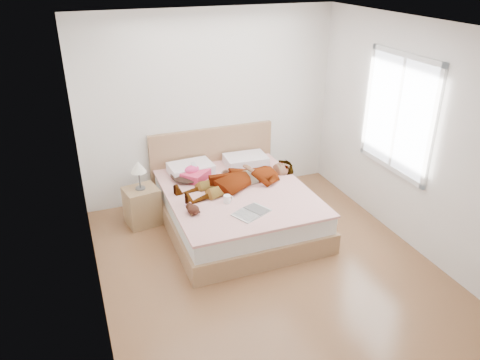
{
  "coord_description": "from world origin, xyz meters",
  "views": [
    {
      "loc": [
        -1.84,
        -3.95,
        3.18
      ],
      "look_at": [
        0.0,
        0.85,
        0.7
      ],
      "focal_mm": 35.0,
      "sensor_mm": 36.0,
      "label": 1
    }
  ],
  "objects_px": {
    "phone": "(194,165)",
    "magazine": "(252,213)",
    "towel": "(195,174)",
    "coffee_mug": "(227,199)",
    "nightstand": "(142,203)",
    "bed": "(235,204)",
    "plush_toy": "(193,209)",
    "woman": "(240,176)"
  },
  "relations": [
    {
      "from": "magazine",
      "to": "plush_toy",
      "type": "xyz_separation_m",
      "value": [
        -0.63,
        0.23,
        0.05
      ]
    },
    {
      "from": "coffee_mug",
      "to": "bed",
      "type": "bearing_deg",
      "value": 56.91
    },
    {
      "from": "bed",
      "to": "plush_toy",
      "type": "xyz_separation_m",
      "value": [
        -0.68,
        -0.45,
        0.29
      ]
    },
    {
      "from": "woman",
      "to": "towel",
      "type": "relative_size",
      "value": 3.87
    },
    {
      "from": "woman",
      "to": "phone",
      "type": "height_order",
      "value": "woman"
    },
    {
      "from": "phone",
      "to": "towel",
      "type": "bearing_deg",
      "value": -106.01
    },
    {
      "from": "bed",
      "to": "plush_toy",
      "type": "relative_size",
      "value": 9.28
    },
    {
      "from": "plush_toy",
      "to": "nightstand",
      "type": "distance_m",
      "value": 1.02
    },
    {
      "from": "magazine",
      "to": "plush_toy",
      "type": "bearing_deg",
      "value": 160.13
    },
    {
      "from": "woman",
      "to": "towel",
      "type": "bearing_deg",
      "value": -136.72
    },
    {
      "from": "phone",
      "to": "towel",
      "type": "height_order",
      "value": "phone"
    },
    {
      "from": "woman",
      "to": "nightstand",
      "type": "bearing_deg",
      "value": -116.93
    },
    {
      "from": "towel",
      "to": "plush_toy",
      "type": "distance_m",
      "value": 0.93
    },
    {
      "from": "coffee_mug",
      "to": "magazine",
      "type": "bearing_deg",
      "value": -63.06
    },
    {
      "from": "phone",
      "to": "towel",
      "type": "xyz_separation_m",
      "value": [
        -0.0,
        -0.04,
        -0.11
      ]
    },
    {
      "from": "towel",
      "to": "magazine",
      "type": "xyz_separation_m",
      "value": [
        0.35,
        -1.11,
        -0.06
      ]
    },
    {
      "from": "woman",
      "to": "bed",
      "type": "bearing_deg",
      "value": -66.4
    },
    {
      "from": "plush_toy",
      "to": "coffee_mug",
      "type": "bearing_deg",
      "value": 13.76
    },
    {
      "from": "plush_toy",
      "to": "towel",
      "type": "bearing_deg",
      "value": 72.45
    },
    {
      "from": "bed",
      "to": "magazine",
      "type": "bearing_deg",
      "value": -94.14
    },
    {
      "from": "bed",
      "to": "coffee_mug",
      "type": "distance_m",
      "value": 0.5
    },
    {
      "from": "nightstand",
      "to": "coffee_mug",
      "type": "bearing_deg",
      "value": -39.95
    },
    {
      "from": "phone",
      "to": "magazine",
      "type": "distance_m",
      "value": 1.22
    },
    {
      "from": "woman",
      "to": "towel",
      "type": "height_order",
      "value": "woman"
    },
    {
      "from": "magazine",
      "to": "nightstand",
      "type": "xyz_separation_m",
      "value": [
        -1.08,
        1.1,
        -0.23
      ]
    },
    {
      "from": "bed",
      "to": "magazine",
      "type": "xyz_separation_m",
      "value": [
        -0.05,
        -0.68,
        0.24
      ]
    },
    {
      "from": "coffee_mug",
      "to": "plush_toy",
      "type": "height_order",
      "value": "plush_toy"
    },
    {
      "from": "coffee_mug",
      "to": "nightstand",
      "type": "xyz_separation_m",
      "value": [
        -0.9,
        0.76,
        -0.27
      ]
    },
    {
      "from": "towel",
      "to": "plush_toy",
      "type": "height_order",
      "value": "towel"
    },
    {
      "from": "phone",
      "to": "coffee_mug",
      "type": "distance_m",
      "value": 0.84
    },
    {
      "from": "woman",
      "to": "phone",
      "type": "distance_m",
      "value": 0.64
    },
    {
      "from": "phone",
      "to": "towel",
      "type": "distance_m",
      "value": 0.12
    },
    {
      "from": "woman",
      "to": "coffee_mug",
      "type": "bearing_deg",
      "value": -49.37
    },
    {
      "from": "phone",
      "to": "plush_toy",
      "type": "xyz_separation_m",
      "value": [
        -0.28,
        -0.92,
        -0.12
      ]
    },
    {
      "from": "magazine",
      "to": "phone",
      "type": "bearing_deg",
      "value": 106.87
    },
    {
      "from": "coffee_mug",
      "to": "plush_toy",
      "type": "bearing_deg",
      "value": -166.24
    },
    {
      "from": "bed",
      "to": "towel",
      "type": "height_order",
      "value": "bed"
    },
    {
      "from": "magazine",
      "to": "coffee_mug",
      "type": "xyz_separation_m",
      "value": [
        -0.17,
        0.34,
        0.04
      ]
    },
    {
      "from": "nightstand",
      "to": "plush_toy",
      "type": "bearing_deg",
      "value": -62.91
    },
    {
      "from": "plush_toy",
      "to": "nightstand",
      "type": "relative_size",
      "value": 0.25
    },
    {
      "from": "phone",
      "to": "coffee_mug",
      "type": "bearing_deg",
      "value": -88.98
    },
    {
      "from": "coffee_mug",
      "to": "woman",
      "type": "bearing_deg",
      "value": 51.85
    }
  ]
}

